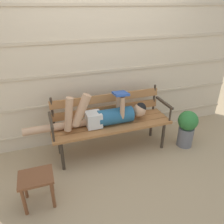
{
  "coord_description": "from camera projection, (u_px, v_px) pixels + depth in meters",
  "views": [
    {
      "loc": [
        -0.86,
        -2.37,
        1.96
      ],
      "look_at": [
        0.0,
        0.13,
        0.64
      ],
      "focal_mm": 34.85,
      "sensor_mm": 36.0,
      "label": 1
    }
  ],
  "objects": [
    {
      "name": "potted_plant",
      "position": [
        187.0,
        127.0,
        3.22
      ],
      "size": [
        0.29,
        0.29,
        0.57
      ],
      "color": "slate",
      "rests_on": "ground"
    },
    {
      "name": "ground_plane",
      "position": [
        115.0,
        155.0,
        3.13
      ],
      "size": [
        12.0,
        12.0,
        0.0
      ],
      "primitive_type": "plane",
      "color": "tan"
    },
    {
      "name": "house_siding",
      "position": [
        101.0,
        56.0,
        3.06
      ],
      "size": [
        4.61,
        0.08,
        2.6
      ],
      "color": "beige",
      "rests_on": "ground"
    },
    {
      "name": "footstool",
      "position": [
        37.0,
        182.0,
        2.27
      ],
      "size": [
        0.35,
        0.29,
        0.37
      ],
      "color": "brown",
      "rests_on": "ground"
    },
    {
      "name": "park_bench",
      "position": [
        110.0,
        119.0,
        3.07
      ],
      "size": [
        1.67,
        0.48,
        0.86
      ],
      "color": "#9E6638",
      "rests_on": "ground"
    },
    {
      "name": "reclining_person",
      "position": [
        105.0,
        115.0,
        2.93
      ],
      "size": [
        1.68,
        0.26,
        0.52
      ],
      "color": "#23567A"
    }
  ]
}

